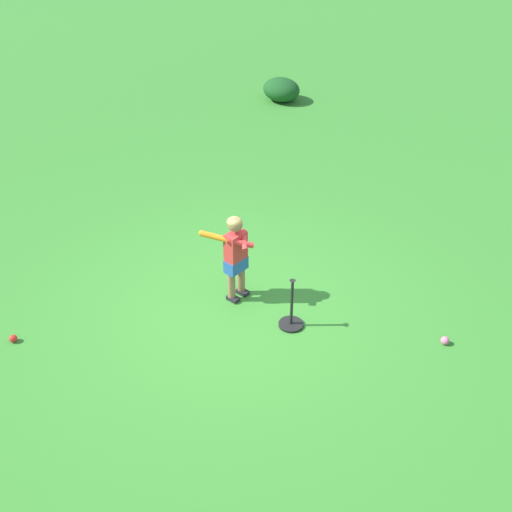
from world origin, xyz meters
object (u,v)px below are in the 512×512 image
child_batter (235,251)px  batting_tee (291,318)px  play_ball_far_right (445,341)px  play_ball_near_batter (13,339)px

child_batter → batting_tee: bearing=10.0°
play_ball_far_right → batting_tee: batting_tee is taller
child_batter → play_ball_near_batter: bearing=-111.0°
child_batter → play_ball_far_right: bearing=30.0°
child_batter → play_ball_far_right: child_batter is taller
play_ball_near_batter → play_ball_far_right: bearing=49.9°
play_ball_near_batter → batting_tee: (1.72, 2.50, 0.06)m
batting_tee → child_batter: bearing=-170.0°
child_batter → batting_tee: size_ratio=1.74×
child_batter → batting_tee: child_batter is taller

